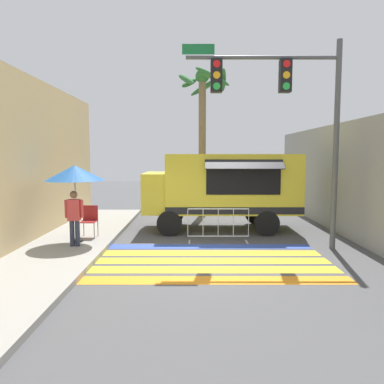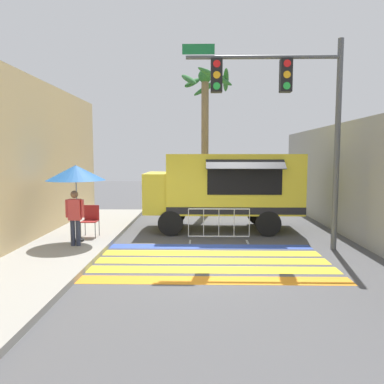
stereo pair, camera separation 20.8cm
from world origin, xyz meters
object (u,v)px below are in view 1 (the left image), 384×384
(patio_umbrella, at_px, (76,173))
(palm_tree, at_px, (204,112))
(food_truck, at_px, (221,185))
(barricade_front, at_px, (219,226))
(traffic_signal_pole, at_px, (287,102))
(folding_chair, at_px, (91,218))
(vendor_person, at_px, (75,215))

(patio_umbrella, xyz_separation_m, palm_tree, (3.94, 5.58, 2.40))
(palm_tree, bearing_deg, food_truck, -80.17)
(barricade_front, bearing_deg, traffic_signal_pole, -23.65)
(traffic_signal_pole, relative_size, patio_umbrella, 2.59)
(food_truck, bearing_deg, patio_umbrella, -149.80)
(food_truck, bearing_deg, palm_tree, 99.83)
(folding_chair, bearing_deg, food_truck, 20.40)
(traffic_signal_pole, xyz_separation_m, patio_umbrella, (-6.10, 0.28, -2.02))
(traffic_signal_pole, bearing_deg, patio_umbrella, 177.42)
(traffic_signal_pole, relative_size, folding_chair, 6.00)
(vendor_person, relative_size, palm_tree, 0.25)
(food_truck, bearing_deg, folding_chair, -155.88)
(food_truck, distance_m, patio_umbrella, 5.18)
(vendor_person, relative_size, barricade_front, 0.82)
(patio_umbrella, height_order, vendor_person, patio_umbrella)
(patio_umbrella, relative_size, folding_chair, 2.31)
(food_truck, xyz_separation_m, patio_umbrella, (-4.46, -2.59, 0.55))
(food_truck, bearing_deg, traffic_signal_pole, -60.11)
(folding_chair, distance_m, palm_tree, 7.25)
(food_truck, height_order, vendor_person, food_truck)
(barricade_front, height_order, palm_tree, palm_tree)
(patio_umbrella, distance_m, vendor_person, 1.29)
(vendor_person, xyz_separation_m, barricade_front, (4.15, 1.08, -0.50))
(barricade_front, bearing_deg, palm_tree, 93.72)
(traffic_signal_pole, relative_size, palm_tree, 0.92)
(folding_chair, relative_size, palm_tree, 0.15)
(food_truck, height_order, folding_chair, food_truck)
(vendor_person, distance_m, barricade_front, 4.31)
(patio_umbrella, xyz_separation_m, vendor_person, (0.12, -0.55, -1.16))
(traffic_signal_pole, distance_m, palm_tree, 6.25)
(traffic_signal_pole, height_order, patio_umbrella, traffic_signal_pole)
(folding_chair, height_order, barricade_front, folding_chair)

